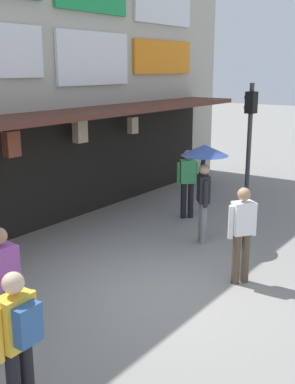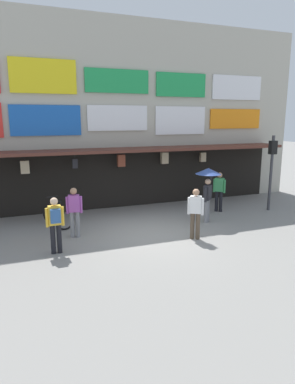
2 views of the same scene
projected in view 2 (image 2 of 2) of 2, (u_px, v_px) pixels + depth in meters
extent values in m
plane|color=gray|center=(152.00, 234.00, 11.70)|extent=(80.00, 80.00, 0.00)
cube|color=#B2AD9E|center=(114.00, 116.00, 15.06)|extent=(18.00, 1.20, 8.00)
cube|color=#592D23|center=(123.00, 150.00, 14.17)|extent=(15.30, 1.40, 0.12)
cube|color=yellow|center=(43.00, 76.00, 13.13)|extent=(2.51, 0.08, 1.30)
cube|color=green|center=(117.00, 81.00, 14.17)|extent=(2.74, 0.08, 0.96)
cube|color=green|center=(181.00, 85.00, 15.21)|extent=(2.41, 0.08, 1.02)
cube|color=white|center=(237.00, 88.00, 16.24)|extent=(2.68, 0.08, 1.11)
cube|color=blue|center=(46.00, 120.00, 13.49)|extent=(2.72, 0.08, 1.19)
cube|color=white|center=(118.00, 118.00, 14.49)|extent=(2.62, 0.08, 1.05)
cube|color=white|center=(180.00, 121.00, 15.54)|extent=(2.46, 0.08, 1.25)
cube|color=orange|center=(235.00, 119.00, 16.55)|extent=(2.79, 0.08, 0.92)
cylinder|color=black|center=(24.00, 158.00, 12.86)|extent=(0.02, 0.02, 0.22)
cube|color=tan|center=(25.00, 167.00, 12.93)|extent=(0.32, 0.19, 0.49)
cylinder|color=black|center=(75.00, 156.00, 13.54)|extent=(0.02, 0.02, 0.24)
cube|color=#232328|center=(75.00, 164.00, 13.60)|extent=(0.20, 0.12, 0.36)
cylinder|color=black|center=(121.00, 153.00, 14.30)|extent=(0.02, 0.02, 0.14)
cube|color=brown|center=(121.00, 161.00, 14.37)|extent=(0.31, 0.19, 0.50)
cylinder|color=black|center=(165.00, 151.00, 15.16)|extent=(0.02, 0.02, 0.13)
cube|color=tan|center=(165.00, 158.00, 15.23)|extent=(0.32, 0.19, 0.50)
cylinder|color=black|center=(203.00, 150.00, 15.82)|extent=(0.02, 0.02, 0.21)
cube|color=tan|center=(203.00, 157.00, 15.89)|extent=(0.26, 0.16, 0.42)
cube|color=black|center=(119.00, 179.00, 15.08)|extent=(15.30, 0.04, 2.50)
cylinder|color=#38383D|center=(271.00, 174.00, 14.45)|extent=(0.12, 0.12, 3.20)
cube|color=black|center=(273.00, 147.00, 14.22)|extent=(0.29, 0.25, 0.56)
sphere|color=black|center=(271.00, 144.00, 14.31)|extent=(0.15, 0.15, 0.15)
sphere|color=#19DB3D|center=(271.00, 150.00, 14.37)|extent=(0.15, 0.15, 0.15)
torus|color=black|center=(52.00, 214.00, 12.91)|extent=(0.70, 0.28, 0.72)
torus|color=black|center=(65.00, 220.00, 12.07)|extent=(0.70, 0.28, 0.72)
cylinder|color=black|center=(58.00, 210.00, 12.44)|extent=(0.35, 0.96, 0.05)
cylinder|color=black|center=(60.00, 207.00, 12.28)|extent=(0.04, 0.04, 0.35)
cube|color=black|center=(60.00, 201.00, 12.24)|extent=(0.16, 0.22, 0.06)
cylinder|color=black|center=(53.00, 203.00, 12.76)|extent=(0.04, 0.04, 0.50)
cylinder|color=black|center=(52.00, 197.00, 12.71)|extent=(0.43, 0.17, 0.04)
cylinder|color=black|center=(221.00, 202.00, 14.44)|extent=(0.14, 0.14, 0.88)
cylinder|color=black|center=(216.00, 201.00, 14.51)|extent=(0.14, 0.14, 0.88)
cube|color=#388E51|center=(219.00, 185.00, 14.32)|extent=(0.41, 0.41, 0.56)
sphere|color=#A87A5B|center=(220.00, 175.00, 14.24)|extent=(0.22, 0.22, 0.22)
cylinder|color=#388E51|center=(224.00, 186.00, 14.24)|extent=(0.09, 0.09, 0.56)
cylinder|color=#388E51|center=(214.00, 185.00, 14.43)|extent=(0.09, 0.09, 0.56)
cylinder|color=gray|center=(72.00, 225.00, 11.30)|extent=(0.14, 0.14, 0.88)
cylinder|color=gray|center=(78.00, 224.00, 11.34)|extent=(0.14, 0.14, 0.88)
cube|color=#9E4CA8|center=(74.00, 203.00, 11.17)|extent=(0.39, 0.27, 0.56)
sphere|color=#A87A5B|center=(73.00, 191.00, 11.08)|extent=(0.22, 0.22, 0.22)
cylinder|color=#9E4CA8|center=(67.00, 205.00, 11.13)|extent=(0.09, 0.09, 0.56)
cylinder|color=#9E4CA8|center=(81.00, 205.00, 11.23)|extent=(0.09, 0.09, 0.56)
cylinder|color=gray|center=(206.00, 211.00, 12.91)|extent=(0.14, 0.14, 0.88)
cylinder|color=gray|center=(208.00, 210.00, 13.07)|extent=(0.14, 0.14, 0.88)
cube|color=#232328|center=(208.00, 192.00, 12.84)|extent=(0.42, 0.40, 0.56)
sphere|color=tan|center=(208.00, 182.00, 12.75)|extent=(0.22, 0.22, 0.22)
cylinder|color=#232328|center=(206.00, 195.00, 12.66)|extent=(0.09, 0.09, 0.56)
cylinder|color=#232328|center=(210.00, 181.00, 12.94)|extent=(0.23, 0.09, 0.48)
cylinder|color=#4C3823|center=(210.00, 178.00, 12.92)|extent=(0.02, 0.02, 0.55)
cone|color=#334C99|center=(208.00, 171.00, 12.67)|extent=(0.96, 0.96, 0.22)
cylinder|color=brown|center=(198.00, 226.00, 11.13)|extent=(0.14, 0.14, 0.88)
cylinder|color=brown|center=(192.00, 226.00, 11.18)|extent=(0.14, 0.14, 0.88)
cube|color=white|center=(196.00, 205.00, 11.00)|extent=(0.42, 0.39, 0.56)
sphere|color=#A87A5B|center=(196.00, 192.00, 10.92)|extent=(0.22, 0.22, 0.22)
cylinder|color=white|center=(203.00, 207.00, 10.96)|extent=(0.09, 0.09, 0.56)
cylinder|color=white|center=(189.00, 206.00, 11.06)|extent=(0.09, 0.09, 0.56)
cylinder|color=black|center=(53.00, 239.00, 9.92)|extent=(0.14, 0.14, 0.88)
cylinder|color=black|center=(59.00, 239.00, 9.99)|extent=(0.14, 0.14, 0.88)
cube|color=gold|center=(55.00, 215.00, 9.80)|extent=(0.37, 0.23, 0.56)
sphere|color=beige|center=(54.00, 201.00, 9.72)|extent=(0.22, 0.22, 0.22)
cylinder|color=gold|center=(47.00, 218.00, 9.73)|extent=(0.09, 0.09, 0.56)
cylinder|color=gold|center=(63.00, 216.00, 9.90)|extent=(0.09, 0.09, 0.56)
cube|color=#2D5693|center=(55.00, 216.00, 9.66)|extent=(0.28, 0.17, 0.40)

